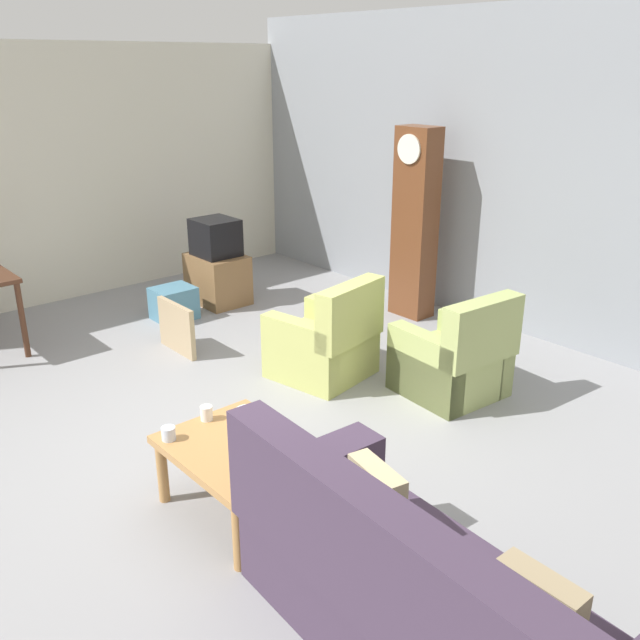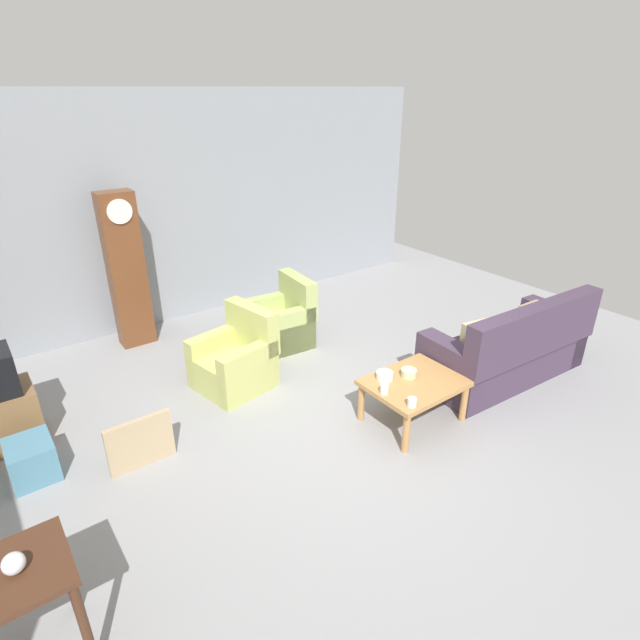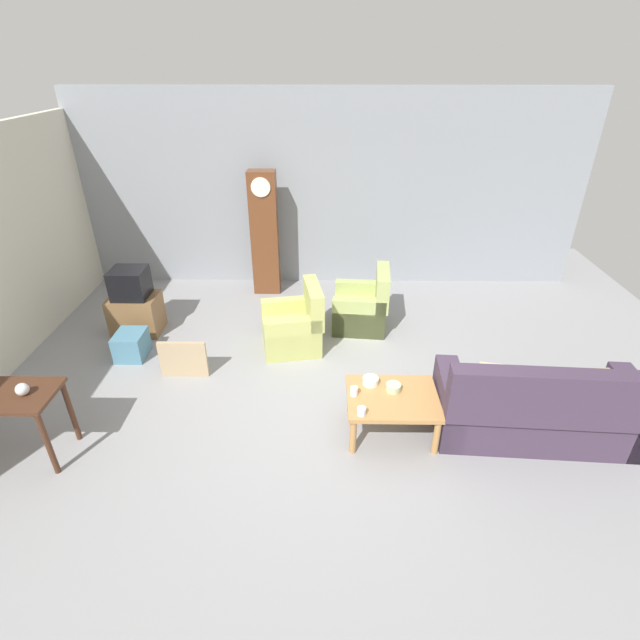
{
  "view_description": "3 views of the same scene",
  "coord_description": "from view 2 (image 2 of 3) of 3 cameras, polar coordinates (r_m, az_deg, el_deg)",
  "views": [
    {
      "loc": [
        3.7,
        -2.46,
        2.68
      ],
      "look_at": [
        0.1,
        0.69,
        0.86
      ],
      "focal_mm": 38.51,
      "sensor_mm": 36.0,
      "label": 1
    },
    {
      "loc": [
        -2.75,
        -3.36,
        3.19
      ],
      "look_at": [
        0.41,
        0.88,
        0.74
      ],
      "focal_mm": 28.2,
      "sensor_mm": 36.0,
      "label": 2
    },
    {
      "loc": [
        -0.08,
        -4.38,
        3.62
      ],
      "look_at": [
        -0.15,
        0.9,
        0.64
      ],
      "focal_mm": 26.63,
      "sensor_mm": 36.0,
      "label": 3
    }
  ],
  "objects": [
    {
      "name": "armchair_olive_far",
      "position": [
        6.78,
        -4.48,
        -0.33
      ],
      "size": [
        0.85,
        0.83,
        0.92
      ],
      "color": "#A5B267",
      "rests_on": "ground_plane"
    },
    {
      "name": "bowl_white_stacked",
      "position": [
        5.2,
        7.34,
        -6.27
      ],
      "size": [
        0.17,
        0.17,
        0.08
      ],
      "primitive_type": "cylinder",
      "color": "white",
      "rests_on": "coffee_table_wood"
    },
    {
      "name": "cup_white_porcelain",
      "position": [
        4.97,
        7.31,
        -7.78
      ],
      "size": [
        0.08,
        0.08,
        0.1
      ],
      "primitive_type": "cylinder",
      "color": "white",
      "rests_on": "coffee_table_wood"
    },
    {
      "name": "tv_stand_cabinet",
      "position": [
        5.82,
        -32.57,
        -9.45
      ],
      "size": [
        0.68,
        0.52,
        0.57
      ],
      "primitive_type": "cube",
      "color": "brown",
      "rests_on": "ground_plane"
    },
    {
      "name": "framed_picture_leaning",
      "position": [
        4.98,
        -19.7,
        -12.99
      ],
      "size": [
        0.6,
        0.05,
        0.5
      ],
      "primitive_type": "cube",
      "color": "tan",
      "rests_on": "ground_plane"
    },
    {
      "name": "coffee_table_wood",
      "position": [
        5.27,
        10.61,
        -7.44
      ],
      "size": [
        0.96,
        0.76,
        0.47
      ],
      "color": "#B27F47",
      "rests_on": "ground_plane"
    },
    {
      "name": "grandfather_clock",
      "position": [
        7.0,
        -21.11,
        5.22
      ],
      "size": [
        0.44,
        0.3,
        2.05
      ],
      "color": "brown",
      "rests_on": "ground_plane"
    },
    {
      "name": "ground_plane",
      "position": [
        5.39,
        2.16,
        -11.41
      ],
      "size": [
        10.4,
        10.4,
        0.0
      ],
      "primitive_type": "plane",
      "color": "gray"
    },
    {
      "name": "garage_door_wall",
      "position": [
        7.65,
        -15.09,
        12.08
      ],
      "size": [
        8.4,
        0.16,
        3.2
      ],
      "primitive_type": "cube",
      "color": "gray",
      "rests_on": "ground_plane"
    },
    {
      "name": "cup_blue_rimmed",
      "position": [
        4.83,
        10.4,
        -9.16
      ],
      "size": [
        0.09,
        0.09,
        0.09
      ],
      "primitive_type": "cylinder",
      "color": "silver",
      "rests_on": "coffee_table_wood"
    },
    {
      "name": "storage_box_blue",
      "position": [
        5.3,
        -29.88,
        -13.56
      ],
      "size": [
        0.38,
        0.44,
        0.36
      ],
      "primitive_type": "cube",
      "color": "teal",
      "rests_on": "ground_plane"
    },
    {
      "name": "armchair_olive_near",
      "position": [
        5.91,
        -9.52,
        -4.68
      ],
      "size": [
        0.91,
        0.89,
        0.92
      ],
      "color": "#B7BC66",
      "rests_on": "ground_plane"
    },
    {
      "name": "couch_floral",
      "position": [
        6.37,
        20.59,
        -3.28
      ],
      "size": [
        2.15,
        1.01,
        1.04
      ],
      "color": "#423347",
      "rests_on": "ground_plane"
    },
    {
      "name": "glass_dome_cloche",
      "position": [
        3.45,
        -31.45,
        -22.5
      ],
      "size": [
        0.12,
        0.12,
        0.12
      ],
      "primitive_type": "sphere",
      "color": "silver",
      "rests_on": "console_table_dark"
    },
    {
      "name": "bowl_shallow_green",
      "position": [
        5.28,
        10.04,
        -5.93
      ],
      "size": [
        0.16,
        0.16,
        0.08
      ],
      "primitive_type": "cylinder",
      "color": "#B2C69E",
      "rests_on": "coffee_table_wood"
    }
  ]
}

